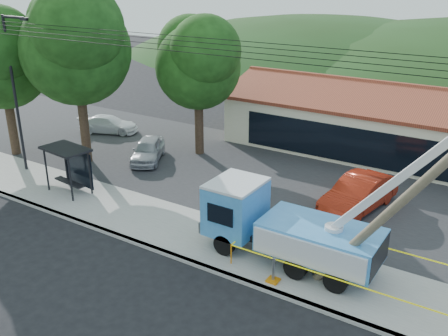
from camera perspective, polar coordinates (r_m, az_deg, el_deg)
The scene contains 17 objects.
ground at distance 19.59m, azimuth -8.14°, elevation -13.33°, with size 120.00×120.00×0.00m, color black.
curb at distance 20.90m, azimuth -4.37°, elevation -10.47°, with size 60.00×0.25×0.15m, color gray.
sidewalk at distance 22.22m, azimuth -1.42°, elevation -8.30°, with size 60.00×4.00×0.15m, color gray.
parking_lot at distance 28.51m, azimuth 7.59°, elevation -1.52°, with size 60.00×12.00×0.10m, color #28282B.
strip_mall at distance 33.92m, azimuth 19.76°, elevation 4.44°, with size 22.50×8.53×4.67m.
streetlight at distance 30.44m, azimuth -22.72°, elevation 8.87°, with size 2.13×0.22×9.00m.
tree_west_near at distance 30.53m, azimuth -16.67°, elevation 13.90°, with size 7.56×6.72×10.80m.
tree_west_far at distance 33.70m, azimuth -24.20°, elevation 11.89°, with size 6.84×6.08×9.48m.
tree_lot at distance 31.05m, azimuth -3.01°, elevation 12.40°, with size 6.30×5.60×8.94m.
hill_west at distance 72.61m, azimuth 11.63°, elevation 12.31°, with size 78.40×56.00×28.00m, color #1E3714.
utility_truck at distance 20.20m, azimuth 7.15°, elevation -6.43°, with size 11.38×3.88×8.85m.
leaning_pole at distance 17.03m, azimuth 21.75°, elevation -1.59°, with size 6.20×1.83×8.78m.
bus_shelter at distance 27.39m, azimuth -17.25°, elevation 0.99°, with size 2.74×1.87×2.48m.
caution_tape at distance 19.80m, azimuth 14.76°, elevation -10.63°, with size 9.16×3.16×0.91m.
car_silver at distance 31.62m, azimuth -8.62°, elevation 0.69°, with size 1.64×4.08×1.39m, color #ABAEB2.
car_red at distance 25.83m, azimuth 14.92°, elevation -4.76°, with size 1.78×5.11×1.68m, color #9C220F.
car_white at distance 37.79m, azimuth -12.93°, elevation 3.86°, with size 1.73×4.26×1.23m, color white.
Camera 1 is at (10.84, -11.93, 11.13)m, focal length 40.00 mm.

